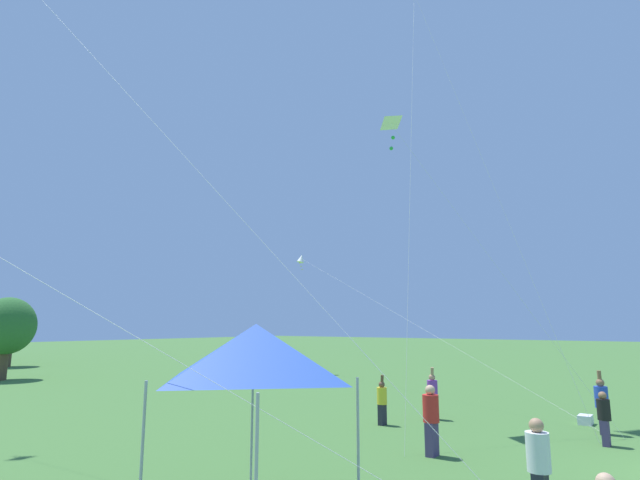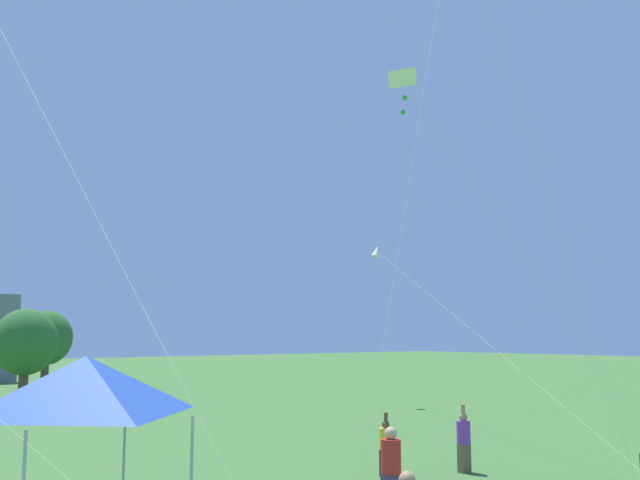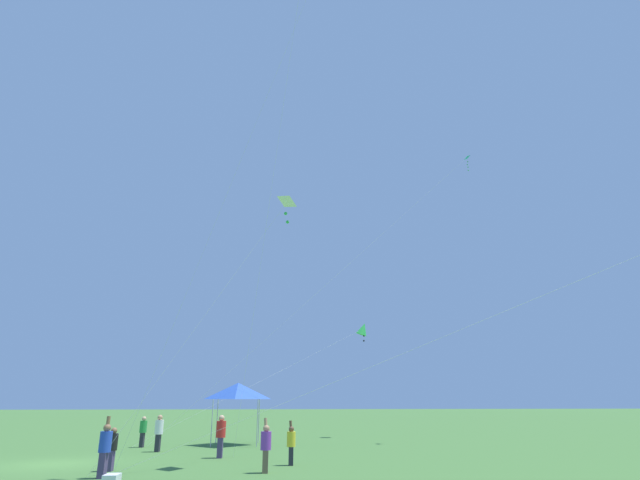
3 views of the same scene
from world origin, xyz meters
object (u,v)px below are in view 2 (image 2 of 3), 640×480
object	(u,v)px
kite_white_diamond_4	(377,252)
person_red_shirt	(391,468)
kite_white_delta_3	(402,80)
person_purple_shirt	(464,439)
person_yellow_shirt	(386,445)
festival_tent	(85,385)

from	to	relation	value
kite_white_diamond_4	person_red_shirt	bearing A→B (deg)	-132.92
person_red_shirt	kite_white_delta_3	world-z (taller)	kite_white_delta_3
person_purple_shirt	kite_white_delta_3	bearing A→B (deg)	-33.49
person_red_shirt	kite_white_delta_3	bearing A→B (deg)	0.01
person_yellow_shirt	person_purple_shirt	bearing A→B (deg)	51.93
person_purple_shirt	person_red_shirt	distance (m)	5.38
person_yellow_shirt	person_red_shirt	distance (m)	4.25
person_yellow_shirt	kite_white_delta_3	bearing A→B (deg)	40.10
person_yellow_shirt	person_red_shirt	bearing A→B (deg)	-55.11
festival_tent	kite_white_delta_3	xyz separation A→B (m)	(9.96, 2.57, 8.14)
person_red_shirt	person_purple_shirt	bearing A→B (deg)	-16.06
person_yellow_shirt	kite_white_diamond_4	xyz separation A→B (m)	(13.25, 14.21, 7.52)
person_purple_shirt	festival_tent	bearing A→B (deg)	-2.47
person_purple_shirt	kite_white_diamond_4	bearing A→B (deg)	-138.45
person_purple_shirt	kite_white_diamond_4	xyz separation A→B (m)	(11.20, 15.20, 7.44)
festival_tent	kite_white_diamond_4	bearing A→B (deg)	37.02
person_red_shirt	kite_white_diamond_4	distance (m)	24.80
kite_white_delta_3	festival_tent	bearing A→B (deg)	-165.51
person_red_shirt	kite_white_diamond_4	bearing A→B (deg)	7.50
person_yellow_shirt	kite_white_diamond_4	size ratio (longest dim) A/B	0.08
person_red_shirt	kite_white_diamond_4	world-z (taller)	kite_white_diamond_4
kite_white_diamond_4	person_yellow_shirt	bearing A→B (deg)	-133.00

